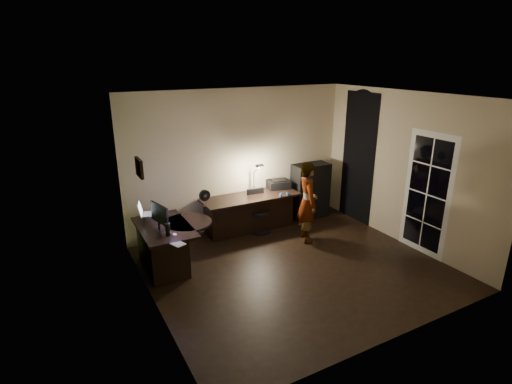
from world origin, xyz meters
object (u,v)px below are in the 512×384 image
desk_left (166,247)px  person (307,202)px  cabinet (310,191)px  desk_right (251,213)px  monitor (159,221)px  office_chair (259,211)px

desk_left → person: 2.61m
cabinet → desk_right: bearing=-176.7°
desk_right → monitor: size_ratio=4.08×
person → cabinet: bearing=-21.0°
monitor → person: person is taller
desk_right → office_chair: (0.13, -0.11, 0.06)m
desk_left → office_chair: bearing=15.2°
person → office_chair: bearing=54.8°
office_chair → person: person is taller
desk_right → cabinet: 1.45m
desk_left → monitor: 0.52m
office_chair → person: 1.01m
person → desk_right: bearing=56.4°
desk_right → cabinet: size_ratio=1.65×
desk_left → person: person is taller
desk_right → person: bearing=-50.4°
desk_left → office_chair: (1.99, 0.52, 0.05)m
desk_left → person: size_ratio=0.84×
desk_left → monitor: monitor is taller
desk_left → desk_right: desk_left is taller
office_chair → cabinet: bearing=12.2°
monitor → office_chair: monitor is taller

